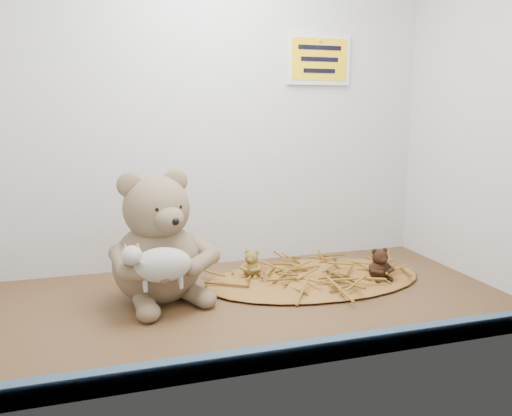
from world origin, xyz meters
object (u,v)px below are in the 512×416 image
object	(u,v)px
toy_lamb	(162,265)
mini_teddy_tan	(252,262)
main_teddy	(156,236)
mini_teddy_brown	(379,263)

from	to	relation	value
toy_lamb	mini_teddy_tan	distance (cm)	30.31
main_teddy	mini_teddy_brown	distance (cm)	53.88
main_teddy	mini_teddy_tan	distance (cm)	26.78
toy_lamb	mini_teddy_brown	world-z (taller)	toy_lamb
main_teddy	mini_teddy_brown	bearing A→B (deg)	-22.17
main_teddy	toy_lamb	distance (cm)	10.86
main_teddy	toy_lamb	bearing A→B (deg)	-107.91
mini_teddy_brown	mini_teddy_tan	bearing A→B (deg)	159.34
mini_teddy_tan	main_teddy	bearing A→B (deg)	-130.07
main_teddy	toy_lamb	size ratio (longest dim) A/B	1.90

